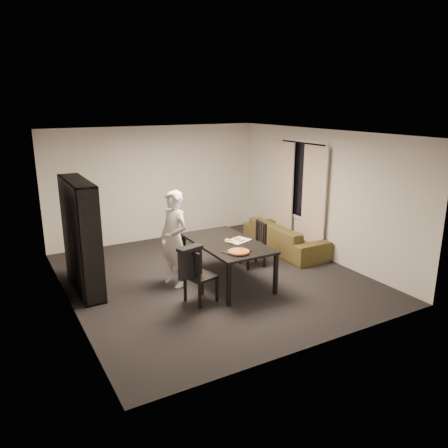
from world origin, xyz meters
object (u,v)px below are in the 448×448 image
dining_table (227,246)px  pepperoni_pizza (239,252)px  baking_tray (237,251)px  chair_right (256,241)px  bookshelf (81,236)px  chair_left (196,273)px  person (174,239)px  sofa (285,237)px

dining_table → pepperoni_pizza: pepperoni_pizza is taller
baking_tray → chair_right: bearing=43.1°
bookshelf → chair_left: size_ratio=2.09×
dining_table → person: size_ratio=1.07×
baking_tray → pepperoni_pizza: bearing=-92.1°
person → baking_tray: size_ratio=4.20×
person → sofa: person is taller
bookshelf → pepperoni_pizza: bookshelf is taller
chair_right → person: size_ratio=0.52×
person → baking_tray: person is taller
bookshelf → chair_right: bearing=-8.8°
bookshelf → pepperoni_pizza: size_ratio=5.43×
bookshelf → baking_tray: size_ratio=4.75×
bookshelf → person: 1.54m
person → pepperoni_pizza: bearing=21.8°
bookshelf → dining_table: size_ratio=1.06×
chair_left → person: (-0.01, 0.86, 0.32)m
bookshelf → chair_right: bookshelf is taller
chair_right → pepperoni_pizza: size_ratio=2.51×
chair_right → baking_tray: 1.43m
sofa → chair_left: bearing=116.1°
pepperoni_pizza → dining_table: bearing=78.6°
chair_left → chair_right: bearing=-76.2°
chair_right → bookshelf: bearing=-92.7°
sofa → person: bearing=100.3°
bookshelf → sofa: bookshelf is taller
baking_tray → sofa: baking_tray is taller
baking_tray → bookshelf: bearing=146.0°
bookshelf → baking_tray: bearing=-34.0°
sofa → bookshelf: bearing=89.0°
sofa → dining_table: bearing=113.8°
baking_tray → sofa: 2.51m
chair_left → sofa: size_ratio=0.43×
chair_left → chair_right: size_ratio=1.03×
chair_right → person: (-1.75, -0.08, 0.34)m
dining_table → chair_right: bearing=25.3°
dining_table → chair_left: chair_left is taller
baking_tray → sofa: size_ratio=0.19×
chair_left → sofa: 3.09m
pepperoni_pizza → person: bearing=127.4°
dining_table → sofa: (1.93, 0.85, -0.38)m
chair_right → baking_tray: chair_right is taller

